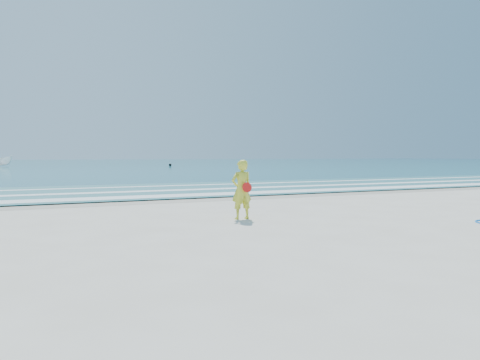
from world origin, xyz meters
name	(u,v)px	position (x,y,z in m)	size (l,w,h in m)	color
ground	(314,235)	(0.00, 0.00, 0.00)	(400.00, 400.00, 0.00)	silver
wet_sand	(183,199)	(0.00, 9.00, 0.00)	(400.00, 2.40, 0.00)	#B2A893
ocean	(48,163)	(0.00, 105.00, 0.02)	(400.00, 190.00, 0.04)	#19727F
shallow	(151,190)	(0.00, 14.00, 0.04)	(400.00, 10.00, 0.01)	#59B7AD
foam_near	(173,196)	(0.00, 10.30, 0.05)	(400.00, 1.40, 0.01)	white
foam_mid	(155,191)	(0.00, 13.20, 0.05)	(400.00, 0.90, 0.01)	white
foam_far	(139,187)	(0.00, 16.50, 0.05)	(400.00, 0.60, 0.01)	white
buoy	(170,165)	(15.67, 62.61, 0.26)	(0.44, 0.44, 0.44)	black
woman	(242,190)	(-0.35, 2.94, 0.80)	(0.59, 0.42, 1.60)	yellow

